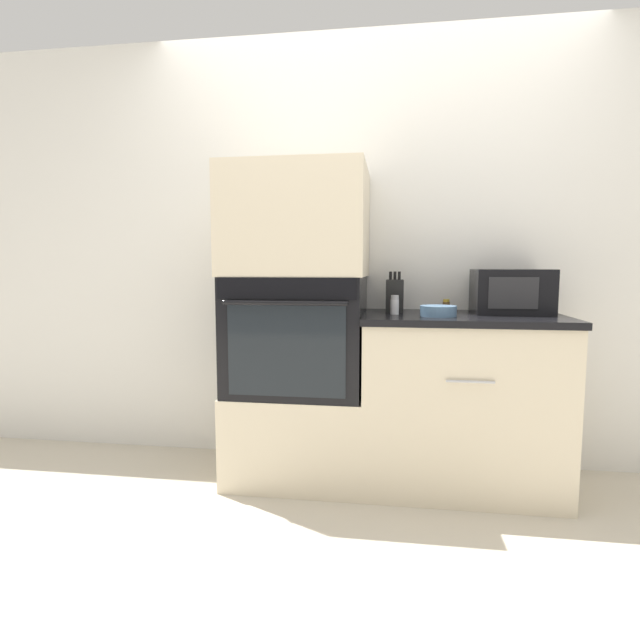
{
  "coord_description": "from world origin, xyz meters",
  "views": [
    {
      "loc": [
        0.15,
        -2.35,
        1.16
      ],
      "look_at": [
        -0.23,
        0.21,
        0.89
      ],
      "focal_mm": 28.0,
      "sensor_mm": 36.0,
      "label": 1
    }
  ],
  "objects_px": {
    "wall_oven": "(298,334)",
    "bowl": "(438,311)",
    "knife_block": "(395,295)",
    "microwave": "(511,292)",
    "condiment_jar_near": "(395,305)",
    "condiment_jar_mid": "(446,305)"
  },
  "relations": [
    {
      "from": "bowl",
      "to": "wall_oven",
      "type": "bearing_deg",
      "value": 172.17
    },
    {
      "from": "microwave",
      "to": "bowl",
      "type": "xyz_separation_m",
      "value": [
        -0.39,
        -0.21,
        -0.09
      ]
    },
    {
      "from": "microwave",
      "to": "wall_oven",
      "type": "bearing_deg",
      "value": -174.61
    },
    {
      "from": "microwave",
      "to": "condiment_jar_mid",
      "type": "xyz_separation_m",
      "value": [
        -0.32,
        0.11,
        -0.08
      ]
    },
    {
      "from": "condiment_jar_near",
      "to": "condiment_jar_mid",
      "type": "height_order",
      "value": "condiment_jar_near"
    },
    {
      "from": "microwave",
      "to": "condiment_jar_mid",
      "type": "distance_m",
      "value": 0.35
    },
    {
      "from": "bowl",
      "to": "condiment_jar_mid",
      "type": "relative_size",
      "value": 2.71
    },
    {
      "from": "microwave",
      "to": "condiment_jar_near",
      "type": "distance_m",
      "value": 0.63
    },
    {
      "from": "wall_oven",
      "to": "knife_block",
      "type": "height_order",
      "value": "knife_block"
    },
    {
      "from": "condiment_jar_mid",
      "to": "knife_block",
      "type": "bearing_deg",
      "value": -162.82
    },
    {
      "from": "wall_oven",
      "to": "knife_block",
      "type": "distance_m",
      "value": 0.57
    },
    {
      "from": "microwave",
      "to": "bowl",
      "type": "relative_size",
      "value": 2.15
    },
    {
      "from": "knife_block",
      "to": "condiment_jar_near",
      "type": "bearing_deg",
      "value": -89.79
    },
    {
      "from": "knife_block",
      "to": "condiment_jar_near",
      "type": "relative_size",
      "value": 2.22
    },
    {
      "from": "knife_block",
      "to": "bowl",
      "type": "relative_size",
      "value": 1.23
    },
    {
      "from": "knife_block",
      "to": "condiment_jar_near",
      "type": "height_order",
      "value": "knife_block"
    },
    {
      "from": "wall_oven",
      "to": "condiment_jar_near",
      "type": "distance_m",
      "value": 0.55
    },
    {
      "from": "knife_block",
      "to": "bowl",
      "type": "bearing_deg",
      "value": -47.12
    },
    {
      "from": "wall_oven",
      "to": "bowl",
      "type": "bearing_deg",
      "value": -7.83
    },
    {
      "from": "condiment_jar_near",
      "to": "condiment_jar_mid",
      "type": "bearing_deg",
      "value": 40.88
    },
    {
      "from": "knife_block",
      "to": "bowl",
      "type": "distance_m",
      "value": 0.33
    },
    {
      "from": "wall_oven",
      "to": "condiment_jar_mid",
      "type": "relative_size",
      "value": 10.77
    }
  ]
}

